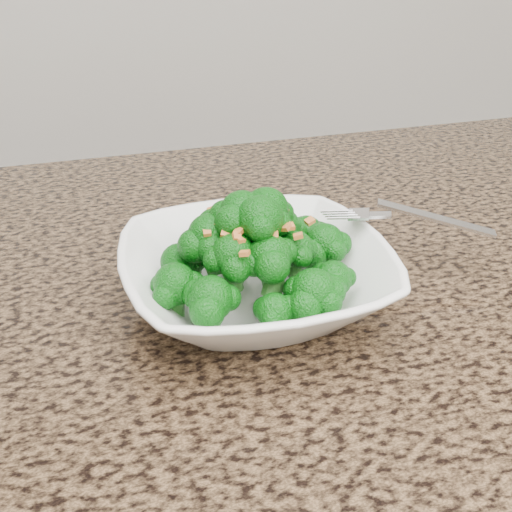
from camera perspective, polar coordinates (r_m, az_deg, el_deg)
name	(u,v)px	position (r m, az deg, el deg)	size (l,w,h in m)	color
granite_counter	(273,373)	(0.52, 1.55, -10.33)	(1.64, 1.04, 0.03)	brown
bowl	(256,278)	(0.56, 0.00, -1.92)	(0.23, 0.23, 0.06)	white
broccoli_pile	(256,212)	(0.53, 0.00, 3.90)	(0.21, 0.21, 0.07)	#0B600D
garlic_topping	(256,171)	(0.52, 0.00, 7.60)	(0.12, 0.12, 0.01)	orange
fork	(383,215)	(0.61, 11.20, 3.63)	(0.19, 0.03, 0.01)	silver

